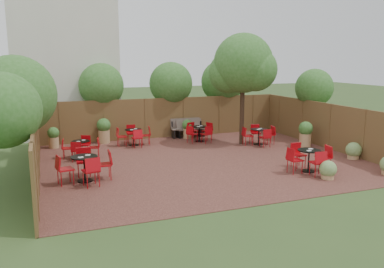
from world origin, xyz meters
name	(u,v)px	position (x,y,z in m)	size (l,w,h in m)	color
ground	(203,161)	(0.00, 0.00, 0.00)	(80.00, 80.00, 0.00)	#354F23
courtyard_paving	(203,161)	(0.00, 0.00, 0.01)	(12.00, 10.00, 0.02)	#361C16
fence_back	(165,118)	(0.00, 5.00, 1.00)	(12.00, 0.08, 2.00)	brown
fence_left	(36,148)	(-6.00, 0.00, 1.00)	(0.08, 10.00, 2.00)	brown
fence_right	(330,127)	(6.00, 0.00, 1.00)	(0.08, 10.00, 2.00)	brown
neighbour_building	(65,57)	(-4.50, 8.00, 4.00)	(5.00, 4.00, 8.00)	beige
overhang_foliage	(132,89)	(-2.12, 2.83, 2.67)	(15.30, 10.48, 2.58)	#2E6220
courtyard_tree	(243,67)	(2.82, 2.18, 3.57)	(2.81, 2.71, 5.04)	black
park_bench_left	(190,128)	(1.16, 4.62, 0.47)	(1.47, 0.65, 0.88)	brown
park_bench_right	(186,127)	(0.97, 4.63, 0.51)	(1.56, 0.55, 0.95)	brown
bistro_tables	(179,146)	(-0.66, 0.87, 0.46)	(9.71, 7.94, 0.96)	black
planters	(173,132)	(-0.15, 3.26, 0.61)	(11.17, 4.60, 1.17)	tan
low_shrubs	(359,161)	(4.77, -3.14, 0.33)	(3.30, 2.78, 0.67)	tan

